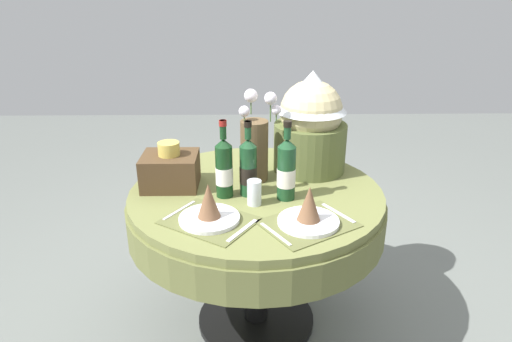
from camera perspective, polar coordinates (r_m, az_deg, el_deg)
name	(u,v)px	position (r m, az deg, el deg)	size (l,w,h in m)	color
ground	(256,320)	(2.45, 0.01, -18.35)	(8.00, 8.00, 0.00)	slate
dining_table	(256,215)	(2.10, 0.01, -5.58)	(1.17, 1.17, 0.74)	olive
place_setting_left	(209,210)	(1.77, -5.97, -4.99)	(0.43, 0.40, 0.16)	brown
place_setting_right	(309,213)	(1.75, 6.70, -5.36)	(0.43, 0.40, 0.16)	brown
flower_vase	(255,145)	(2.10, -0.15, 3.37)	(0.19, 0.21, 0.42)	brown
wine_bottle_left	(286,169)	(1.91, 3.87, 0.21)	(0.08, 0.08, 0.35)	#194223
wine_bottle_centre	(224,168)	(1.94, -4.07, 0.39)	(0.08, 0.08, 0.34)	#143819
wine_bottle_right	(248,167)	(1.95, -1.00, 0.49)	(0.08, 0.08, 0.34)	#194223
tumbler_near_right	(254,193)	(1.89, -0.22, -2.75)	(0.06, 0.06, 0.11)	silver
gift_tub_back_right	(311,120)	(2.20, 6.98, 6.48)	(0.36, 0.36, 0.49)	#566033
woven_basket_side_left	(170,169)	(2.08, -10.80, 0.21)	(0.25, 0.22, 0.21)	#47331E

